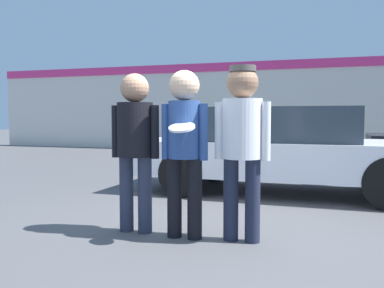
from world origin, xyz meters
TOP-DOWN VIEW (x-y plane):
  - ground_plane at (0.00, 0.00)m, footprint 56.00×56.00m
  - storefront_building at (0.00, 10.55)m, footprint 24.00×0.22m
  - person_left at (-0.69, -0.20)m, footprint 0.55×0.38m
  - person_middle_with_frisbee at (-0.12, -0.25)m, footprint 0.49×0.53m
  - person_right at (0.46, -0.17)m, footprint 0.56×0.39m
  - parked_car_near at (0.53, 2.72)m, footprint 4.75×1.96m
  - shrub at (-3.03, 9.88)m, footprint 0.97×0.97m

SIDE VIEW (x-z plane):
  - ground_plane at x=0.00m, z-range 0.00..0.00m
  - shrub at x=-3.03m, z-range 0.00..0.97m
  - parked_car_near at x=0.53m, z-range 0.03..1.42m
  - person_middle_with_frisbee at x=-0.12m, z-range 0.16..1.88m
  - person_left at x=-0.69m, z-range 0.17..1.88m
  - person_right at x=0.46m, z-range 0.19..1.94m
  - storefront_building at x=0.00m, z-range 0.03..3.17m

